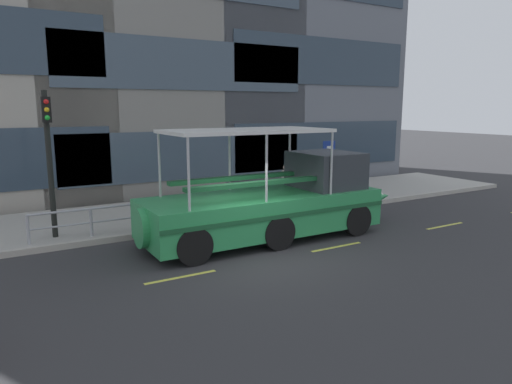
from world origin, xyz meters
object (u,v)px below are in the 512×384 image
Objects in this scene: pedestrian_near_bow at (285,180)px; duck_tour_boat at (278,202)px; traffic_light_pole at (49,150)px; parking_sign at (328,161)px.

duck_tour_boat is at bearing -127.05° from pedestrian_near_bow.
traffic_light_pole is 1.71× the size of parking_sign.
parking_sign is 4.94m from duck_tour_boat.
traffic_light_pole is 10.25m from parking_sign.
pedestrian_near_bow is at bearing 52.95° from duck_tour_boat.
parking_sign is 1.64× the size of pedestrian_near_bow.
traffic_light_pole is at bearing 155.76° from duck_tour_boat.
duck_tour_boat is 6.02× the size of pedestrian_near_bow.
traffic_light_pole is 0.47× the size of duck_tour_boat.
traffic_light_pole is 2.80× the size of pedestrian_near_bow.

